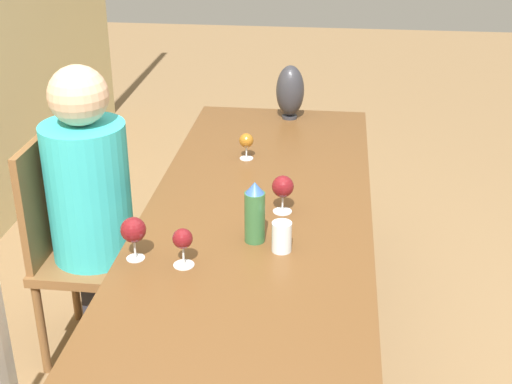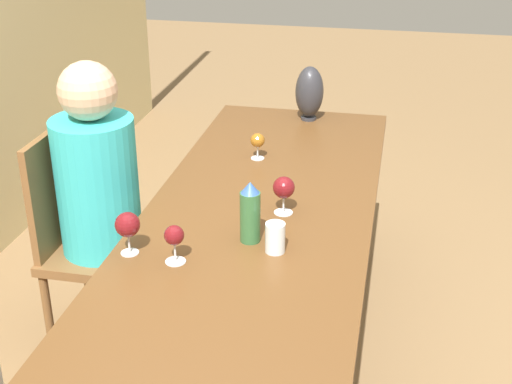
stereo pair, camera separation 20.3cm
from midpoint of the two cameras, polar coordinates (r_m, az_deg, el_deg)
The scene contains 10 objects.
dining_table at distance 2.40m, azimuth 1.08°, elevation -6.41°, with size 3.02×0.84×0.76m.
water_bottle at distance 2.40m, azimuth 1.95°, elevation -1.71°, with size 0.07×0.07×0.22m.
water_tumbler at distance 2.36m, azimuth 4.01°, elevation -3.72°, with size 0.07×0.07×0.10m.
vase at distance 3.56m, azimuth 5.95°, elevation 7.91°, with size 0.14×0.14×0.27m.
wine_glass_0 at distance 3.08m, azimuth 2.02°, elevation 4.06°, with size 0.06×0.06×0.12m.
wine_glass_1 at distance 2.34m, azimuth -7.82°, elevation -2.70°, with size 0.08×0.08×0.15m.
wine_glass_3 at distance 2.28m, azimuth -4.04°, elevation -3.63°, with size 0.07×0.07×0.13m.
wine_glass_4 at distance 2.59m, azimuth 4.48°, elevation 0.26°, with size 0.08×0.08×0.14m.
chair_far at distance 3.05m, azimuth -11.58°, elevation -3.51°, with size 0.44×0.44×0.96m.
person_far at distance 2.94m, azimuth -10.31°, elevation -0.72°, with size 0.33×0.33×1.26m.
Camera 2 is at (-1.99, -0.47, 1.95)m, focal length 50.00 mm.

